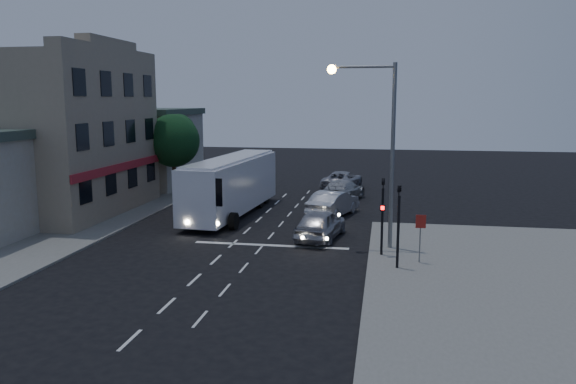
% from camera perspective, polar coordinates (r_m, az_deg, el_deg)
% --- Properties ---
extents(ground, '(120.00, 120.00, 0.00)m').
position_cam_1_polar(ground, '(27.48, -6.72, -6.28)').
color(ground, black).
extents(sidewalk_near, '(12.00, 24.00, 0.12)m').
position_cam_1_polar(sidewalk_near, '(23.18, 23.00, -9.81)').
color(sidewalk_near, slate).
rests_on(sidewalk_near, ground).
extents(sidewalk_far, '(12.00, 50.00, 0.12)m').
position_cam_1_polar(sidewalk_far, '(39.89, -21.52, -1.87)').
color(sidewalk_far, slate).
rests_on(sidewalk_far, ground).
extents(road_markings, '(8.00, 30.55, 0.01)m').
position_cam_1_polar(road_markings, '(30.25, -2.59, -4.75)').
color(road_markings, silver).
rests_on(road_markings, ground).
extents(tour_bus, '(3.41, 12.27, 3.72)m').
position_cam_1_polar(tour_bus, '(36.36, -5.73, 0.83)').
color(tour_bus, silver).
rests_on(tour_bus, ground).
extents(car_suv, '(2.65, 5.01, 1.62)m').
position_cam_1_polar(car_suv, '(30.05, 3.31, -3.27)').
color(car_suv, '#9797A1').
rests_on(car_suv, ground).
extents(car_sedan_a, '(3.15, 5.29, 1.65)m').
position_cam_1_polar(car_sedan_a, '(35.98, 4.60, -1.16)').
color(car_sedan_a, '#B8B9C1').
rests_on(car_sedan_a, ground).
extents(car_sedan_b, '(3.35, 5.65, 1.53)m').
position_cam_1_polar(car_sedan_b, '(41.62, 5.60, 0.18)').
color(car_sedan_b, '#B5B5B6').
rests_on(car_sedan_b, ground).
extents(car_sedan_c, '(3.40, 5.78, 1.51)m').
position_cam_1_polar(car_sedan_c, '(46.97, 5.55, 1.22)').
color(car_sedan_c, '#96969F').
rests_on(car_sedan_c, ground).
extents(traffic_signal_main, '(0.25, 0.35, 4.10)m').
position_cam_1_polar(traffic_signal_main, '(26.58, 9.59, -1.52)').
color(traffic_signal_main, black).
rests_on(traffic_signal_main, sidewalk_near).
extents(traffic_signal_side, '(0.18, 0.15, 4.10)m').
position_cam_1_polar(traffic_signal_side, '(24.65, 11.18, -2.42)').
color(traffic_signal_side, black).
rests_on(traffic_signal_side, sidewalk_near).
extents(regulatory_sign, '(0.45, 0.12, 2.20)m').
position_cam_1_polar(regulatory_sign, '(25.81, 13.30, -3.84)').
color(regulatory_sign, slate).
rests_on(regulatory_sign, sidewalk_near).
extents(streetlight, '(3.32, 0.44, 9.00)m').
position_cam_1_polar(streetlight, '(27.58, 9.26, 5.83)').
color(streetlight, slate).
rests_on(streetlight, sidewalk_near).
extents(main_building, '(10.12, 12.00, 11.00)m').
position_cam_1_polar(main_building, '(39.79, -23.15, 5.42)').
color(main_building, gray).
rests_on(main_building, sidewalk_far).
extents(low_building_north, '(9.40, 9.40, 6.50)m').
position_cam_1_polar(low_building_north, '(50.19, -15.13, 4.49)').
color(low_building_north, '#9C9586').
rests_on(low_building_north, sidewalk_far).
extents(street_tree, '(4.00, 4.00, 6.20)m').
position_cam_1_polar(street_tree, '(43.46, -11.60, 5.38)').
color(street_tree, black).
rests_on(street_tree, sidewalk_far).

